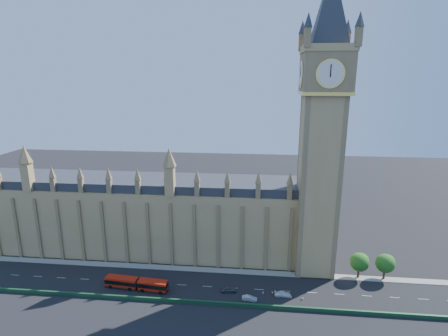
# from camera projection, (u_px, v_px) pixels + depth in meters

# --- Properties ---
(ground) EXTENTS (400.00, 400.00, 0.00)m
(ground) POSITION_uv_depth(u_px,v_px,m) (195.00, 286.00, 108.92)
(ground) COLOR black
(ground) RESTS_ON ground
(palace_westminster) EXTENTS (120.00, 20.00, 28.00)m
(palace_westminster) POSITION_uv_depth(u_px,v_px,m) (138.00, 215.00, 129.15)
(palace_westminster) COLOR #A98952
(palace_westminster) RESTS_ON ground
(elizabeth_tower) EXTENTS (20.59, 20.59, 105.00)m
(elizabeth_tower) POSITION_uv_depth(u_px,v_px,m) (324.00, 106.00, 105.18)
(elizabeth_tower) COLOR #A98952
(elizabeth_tower) RESTS_ON ground
(bridge_parapet) EXTENTS (160.00, 0.60, 1.20)m
(bridge_parapet) POSITION_uv_depth(u_px,v_px,m) (189.00, 302.00, 100.10)
(bridge_parapet) COLOR #1E4C2D
(bridge_parapet) RESTS_ON ground
(kerb_north) EXTENTS (160.00, 3.00, 0.16)m
(kerb_north) POSITION_uv_depth(u_px,v_px,m) (200.00, 269.00, 118.06)
(kerb_north) COLOR gray
(kerb_north) RESTS_ON ground
(tree_east_near) EXTENTS (6.00, 6.00, 8.50)m
(tree_east_near) POSITION_uv_depth(u_px,v_px,m) (360.00, 262.00, 112.12)
(tree_east_near) COLOR #382619
(tree_east_near) RESTS_ON ground
(tree_east_far) EXTENTS (6.00, 6.00, 8.50)m
(tree_east_far) POSITION_uv_depth(u_px,v_px,m) (386.00, 263.00, 111.33)
(tree_east_far) COLOR #382619
(tree_east_far) RESTS_ON ground
(red_bus) EXTENTS (19.91, 4.69, 3.35)m
(red_bus) POSITION_uv_depth(u_px,v_px,m) (136.00, 284.00, 106.90)
(red_bus) COLOR #B71B0C
(red_bus) RESTS_ON ground
(car_grey) EXTENTS (4.77, 2.41, 1.56)m
(car_grey) POSITION_uv_depth(u_px,v_px,m) (229.00, 290.00, 105.58)
(car_grey) COLOR #464A4F
(car_grey) RESTS_ON ground
(car_silver) EXTENTS (4.56, 2.09, 1.45)m
(car_silver) POSITION_uv_depth(u_px,v_px,m) (249.00, 298.00, 101.42)
(car_silver) COLOR #B0B1B8
(car_silver) RESTS_ON ground
(car_white) EXTENTS (4.93, 2.01, 1.43)m
(car_white) POSITION_uv_depth(u_px,v_px,m) (283.00, 294.00, 103.41)
(car_white) COLOR white
(car_white) RESTS_ON ground
(cone_a) EXTENTS (0.51, 0.51, 0.77)m
(cone_a) POSITION_uv_depth(u_px,v_px,m) (263.00, 293.00, 104.68)
(cone_a) COLOR black
(cone_a) RESTS_ON ground
(cone_b) EXTENTS (0.61, 0.61, 0.76)m
(cone_b) POSITION_uv_depth(u_px,v_px,m) (291.00, 297.00, 102.49)
(cone_b) COLOR black
(cone_b) RESTS_ON ground
(cone_c) EXTENTS (0.66, 0.66, 0.80)m
(cone_c) POSITION_uv_depth(u_px,v_px,m) (302.00, 298.00, 101.91)
(cone_c) COLOR black
(cone_c) RESTS_ON ground
(cone_d) EXTENTS (0.66, 0.66, 0.79)m
(cone_d) POSITION_uv_depth(u_px,v_px,m) (272.00, 292.00, 104.76)
(cone_d) COLOR black
(cone_d) RESTS_ON ground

